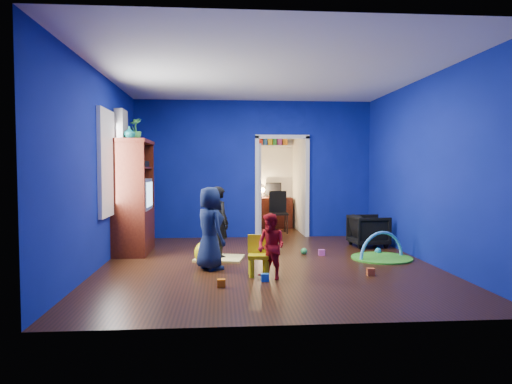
{
  "coord_description": "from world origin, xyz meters",
  "views": [
    {
      "loc": [
        -0.71,
        -6.92,
        1.47
      ],
      "look_at": [
        -0.14,
        0.4,
        1.09
      ],
      "focal_mm": 32.0,
      "sensor_mm": 36.0,
      "label": 1
    }
  ],
  "objects": [
    {
      "name": "child_black",
      "position": [
        -0.73,
        0.53,
        0.59
      ],
      "size": [
        0.47,
        0.51,
        1.18
      ],
      "primitive_type": "imported",
      "rotation": [
        0.0,
        0.0,
        2.13
      ],
      "color": "black",
      "rests_on": "floor"
    },
    {
      "name": "wall_left",
      "position": [
        -2.5,
        0.0,
        1.45
      ],
      "size": [
        0.02,
        5.5,
        2.9
      ],
      "primitive_type": "cube",
      "color": "navy",
      "rests_on": "floor"
    },
    {
      "name": "toy_5",
      "position": [
        -0.14,
        -1.08,
        0.05
      ],
      "size": [
        0.1,
        0.08,
        0.1
      ],
      "primitive_type": "cube",
      "color": "blue",
      "rests_on": "floor"
    },
    {
      "name": "armchair",
      "position": [
        2.06,
        1.41,
        0.3
      ],
      "size": [
        0.7,
        0.68,
        0.6
      ],
      "primitive_type": "imported",
      "rotation": [
        0.0,
        0.0,
        1.64
      ],
      "color": "black",
      "rests_on": "floor"
    },
    {
      "name": "vase",
      "position": [
        -2.22,
        0.81,
        2.06
      ],
      "size": [
        0.22,
        0.22,
        0.21
      ],
      "primitive_type": "imported",
      "rotation": [
        0.0,
        0.0,
        0.14
      ],
      "color": "#0C5966",
      "rests_on": "tv_armoire"
    },
    {
      "name": "desk_monitor",
      "position": [
        0.6,
        4.38,
        0.95
      ],
      "size": [
        0.4,
        0.05,
        0.32
      ],
      "primitive_type": "cube",
      "color": "black",
      "rests_on": "study_desk"
    },
    {
      "name": "toy_2",
      "position": [
        -0.71,
        -1.33,
        0.05
      ],
      "size": [
        0.1,
        0.08,
        0.1
      ],
      "primitive_type": "cube",
      "color": "orange",
      "rests_on": "floor"
    },
    {
      "name": "play_mat",
      "position": [
        1.9,
        0.25,
        0.01
      ],
      "size": [
        0.98,
        0.98,
        0.03
      ],
      "primitive_type": "cylinder",
      "color": "#409722",
      "rests_on": "floor"
    },
    {
      "name": "toy_1",
      "position": [
        1.99,
        0.67,
        0.06
      ],
      "size": [
        0.11,
        0.11,
        0.11
      ],
      "primitive_type": "sphere",
      "color": "#2395C7",
      "rests_on": "floor"
    },
    {
      "name": "tv_armoire",
      "position": [
        -2.22,
        1.11,
        0.98
      ],
      "size": [
        0.58,
        1.14,
        1.96
      ],
      "primitive_type": "cube",
      "color": "#3A1509",
      "rests_on": "floor"
    },
    {
      "name": "yellow_blanket",
      "position": [
        -0.73,
        0.43,
        0.01
      ],
      "size": [
        0.86,
        0.74,
        0.03
      ],
      "primitive_type": "cube",
      "rotation": [
        0.0,
        0.0,
        -0.21
      ],
      "color": "#F2E07A",
      "rests_on": "floor"
    },
    {
      "name": "kid_chair",
      "position": [
        -0.2,
        -0.75,
        0.25
      ],
      "size": [
        0.31,
        0.31,
        0.5
      ],
      "primitive_type": "cube",
      "rotation": [
        0.0,
        0.0,
        -0.11
      ],
      "color": "yellow",
      "rests_on": "floor"
    },
    {
      "name": "ceiling",
      "position": [
        0.0,
        0.0,
        2.9
      ],
      "size": [
        5.0,
        5.5,
        0.01
      ],
      "primitive_type": "cube",
      "color": "white",
      "rests_on": "wall_back"
    },
    {
      "name": "curtain",
      "position": [
        -2.37,
        0.9,
        1.25
      ],
      "size": [
        0.14,
        0.42,
        2.4
      ],
      "primitive_type": "cube",
      "color": "slate",
      "rests_on": "floor"
    },
    {
      "name": "potted_plant",
      "position": [
        -2.22,
        1.33,
        2.16
      ],
      "size": [
        0.3,
        0.3,
        0.4
      ],
      "primitive_type": "imported",
      "rotation": [
        0.0,
        0.0,
        -0.43
      ],
      "color": "#338E3A",
      "rests_on": "tv_armoire"
    },
    {
      "name": "toy_arch",
      "position": [
        1.9,
        0.25,
        0.02
      ],
      "size": [
        0.83,
        0.35,
        0.87
      ],
      "primitive_type": "torus",
      "rotation": [
        1.57,
        0.0,
        0.35
      ],
      "color": "#3F8CD8",
      "rests_on": "floor"
    },
    {
      "name": "wall_back",
      "position": [
        0.0,
        2.75,
        1.45
      ],
      "size": [
        5.0,
        0.02,
        2.9
      ],
      "primitive_type": "cube",
      "color": "navy",
      "rests_on": "floor"
    },
    {
      "name": "toy_0",
      "position": [
        1.34,
        -0.86,
        0.05
      ],
      "size": [
        0.1,
        0.08,
        0.1
      ],
      "primitive_type": "cube",
      "color": "orange",
      "rests_on": "floor"
    },
    {
      "name": "hopper_ball",
      "position": [
        -0.92,
        -0.06,
        0.19
      ],
      "size": [
        0.39,
        0.39,
        0.39
      ],
      "primitive_type": "sphere",
      "color": "yellow",
      "rests_on": "floor"
    },
    {
      "name": "toy_3",
      "position": [
        0.71,
        0.74,
        0.06
      ],
      "size": [
        0.11,
        0.11,
        0.11
      ],
      "primitive_type": "sphere",
      "color": "green",
      "rests_on": "floor"
    },
    {
      "name": "window_left",
      "position": [
        -2.48,
        0.35,
        1.55
      ],
      "size": [
        0.03,
        0.95,
        1.55
      ],
      "primitive_type": "cube",
      "color": "white",
      "rests_on": "wall_left"
    },
    {
      "name": "alcove",
      "position": [
        0.6,
        3.62,
        1.25
      ],
      "size": [
        1.0,
        1.75,
        2.5
      ],
      "primitive_type": null,
      "color": "silver",
      "rests_on": "floor"
    },
    {
      "name": "crt_tv",
      "position": [
        -2.18,
        1.11,
        1.02
      ],
      "size": [
        0.46,
        0.7,
        0.54
      ],
      "primitive_type": "cube",
      "color": "silver",
      "rests_on": "tv_armoire"
    },
    {
      "name": "desk_lamp",
      "position": [
        0.32,
        4.32,
        0.93
      ],
      "size": [
        0.14,
        0.14,
        0.14
      ],
      "primitive_type": "sphere",
      "color": "#FFD88C",
      "rests_on": "study_desk"
    },
    {
      "name": "toy_4",
      "position": [
        0.99,
        0.6,
        0.05
      ],
      "size": [
        0.1,
        0.08,
        0.1
      ],
      "primitive_type": "cube",
      "color": "#D650B7",
      "rests_on": "floor"
    },
    {
      "name": "child_navy",
      "position": [
        -0.87,
        -0.31,
        0.6
      ],
      "size": [
        0.62,
        0.7,
        1.2
      ],
      "primitive_type": "imported",
      "rotation": [
        0.0,
        0.0,
        2.08
      ],
      "color": "#0E1234",
      "rests_on": "floor"
    },
    {
      "name": "book_shelf",
      "position": [
        0.6,
        4.37,
        2.02
      ],
      "size": [
        0.88,
        0.24,
        0.04
      ],
      "primitive_type": "cube",
      "color": "white",
      "rests_on": "study_desk"
    },
    {
      "name": "toddler_red",
      "position": [
        -0.05,
        -0.95,
        0.44
      ],
      "size": [
        0.53,
        0.54,
        0.87
      ],
      "primitive_type": "imported",
      "rotation": [
        0.0,
        0.0,
        -0.84
      ],
      "color": "red",
      "rests_on": "floor"
    },
    {
      "name": "wall_front",
      "position": [
        0.0,
        -2.75,
        1.45
      ],
      "size": [
        5.0,
        0.02,
        2.9
      ],
      "primitive_type": "cube",
      "color": "navy",
      "rests_on": "floor"
    },
    {
      "name": "wall_right",
      "position": [
        2.5,
        0.0,
        1.45
      ],
      "size": [
        0.02,
        5.5,
        2.9
      ],
      "primitive_type": "cube",
      "color": "navy",
      "rests_on": "floor"
    },
    {
      "name": "folding_chair",
      "position": [
        0.6,
        3.3,
        0.46
      ],
      "size": [
        0.4,
        0.4,
        0.92
      ],
      "primitive_type": "cube",
      "color": "black",
      "rests_on": "floor"
    },
    {
      "name": "study_desk",
      "position": [
        0.6,
        4.26,
        0.38
      ],
      "size": [
        0.88,
        0.44,
        0.75
      ],
      "primitive_type": "cube",
      "color": "#3D140A",
      "rests_on": "floor"
    },
    {
      "name": "floor",
      "position": [
        0.0,
        0.0,
        0.0
      ],
      "size": [
        5.0,
        5.5,
        0.01
      ],
      "primitive_type": "cube",
      "color": "black",
      "rests_on": "ground"
    },
    {
      "name": "doorway",
      "position": [
        0.6,
        2.75,
        1.05
      ],
      "size": [
        1.16,
        0.1,
        2.1
      ],
      "primitive_type": "cube",
      "color": "white",
      "rests_on": "floor"
    }
  ]
}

